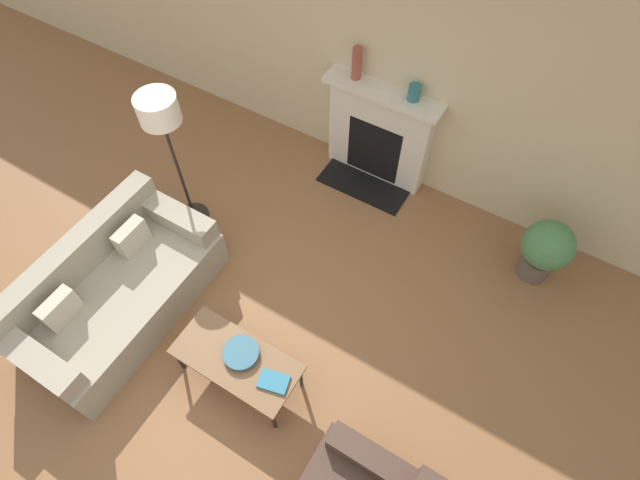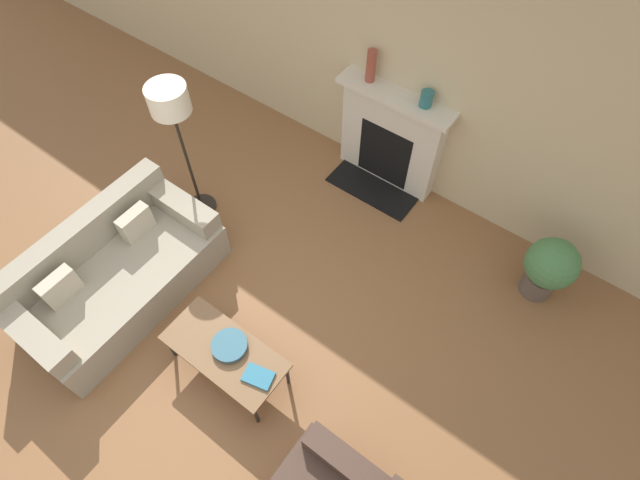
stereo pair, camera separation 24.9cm
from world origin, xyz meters
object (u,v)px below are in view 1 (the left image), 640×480
book (273,382)px  mantel_vase_center_left (414,93)px  couch (115,290)px  potted_plant (546,249)px  coffee_table (236,360)px  bowl (241,353)px  floor_lamp (162,122)px  mantel_vase_left (357,63)px  fireplace (378,135)px

book → mantel_vase_center_left: size_ratio=1.71×
couch → potted_plant: couch is taller
coffee_table → bowl: 0.09m
coffee_table → floor_lamp: floor_lamp is taller
mantel_vase_left → coffee_table: bearing=-80.7°
mantel_vase_left → potted_plant: (2.29, -0.41, -0.91)m
fireplace → potted_plant: size_ratio=1.73×
bowl → floor_lamp: 2.07m
bowl → mantel_vase_left: mantel_vase_left is taller
coffee_table → book: size_ratio=3.94×
book → couch: bearing=166.6°
coffee_table → mantel_vase_left: mantel_vase_left is taller
potted_plant → fireplace: bearing=168.8°
floor_lamp → couch: bearing=-84.2°
fireplace → couch: 3.04m
coffee_table → potted_plant: 2.99m
potted_plant → mantel_vase_left: bearing=170.0°
couch → bowl: size_ratio=6.31×
fireplace → bowl: (0.14, -2.69, -0.13)m
floor_lamp → coffee_table: bearing=-38.1°
bowl → book: bearing=-8.7°
bowl → book: bowl is taller
coffee_table → mantel_vase_center_left: 2.89m
bowl → potted_plant: (1.83, 2.30, -0.02)m
couch → coffee_table: bearing=-89.2°
couch → coffee_table: 1.37m
couch → floor_lamp: (-0.12, 1.18, 1.03)m
floor_lamp → potted_plant: size_ratio=2.24×
floor_lamp → potted_plant: (3.33, 1.19, -0.91)m
coffee_table → book: (0.37, -0.00, 0.04)m
couch → book: (1.74, 0.02, 0.12)m
coffee_table → bowl: bearing=72.4°
mantel_vase_left → mantel_vase_center_left: size_ratio=2.12×
bowl → fireplace: bearing=93.1°
bowl → couch: bearing=-177.0°
mantel_vase_left → potted_plant: bearing=-10.0°
book → mantel_vase_center_left: (-0.20, 2.76, 0.82)m
bowl → mantel_vase_center_left: 2.82m
couch → potted_plant: size_ratio=2.65×
couch → mantel_vase_left: 3.10m
fireplace → coffee_table: size_ratio=1.16×
book → mantel_vase_left: size_ratio=0.81×
floor_lamp → fireplace: bearing=49.3°
fireplace → coffee_table: 2.75m
bowl → mantel_vase_center_left: (0.15, 2.70, 0.80)m
mantel_vase_left → potted_plant: 2.50m
bowl → floor_lamp: floor_lamp is taller
potted_plant → mantel_vase_center_left: bearing=166.4°
fireplace → mantel_vase_left: 0.82m
bowl → floor_lamp: bearing=143.5°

